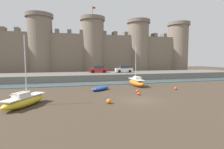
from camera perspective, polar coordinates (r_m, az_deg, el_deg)
ground_plane at (r=19.86m, az=8.80°, el=-8.24°), size 160.00×160.00×0.00m
water_channel at (r=33.20m, az=-1.16°, el=-2.80°), size 80.00×4.50×0.10m
quay_road at (r=40.16m, az=-3.62°, el=-0.52°), size 69.20×10.00×1.42m
castle at (r=51.82m, az=-6.29°, el=8.25°), size 64.38×7.18×19.63m
sailboat_midflat_right at (r=18.89m, az=-26.64°, el=-7.56°), size 3.83×5.30×6.80m
sailboat_foreground_centre at (r=30.00m, az=7.91°, el=-2.43°), size 1.54×5.39×6.76m
rowboat_midflat_centre at (r=25.72m, az=-3.84°, el=-4.46°), size 3.55×3.25×0.60m
mooring_buoy_off_centre at (r=24.17m, az=8.28°, el=-5.37°), size 0.42×0.42×0.42m
mooring_buoy_mid_mud at (r=18.03m, az=-1.07°, el=-8.73°), size 0.50×0.50×0.50m
mooring_buoy_near_channel at (r=22.50m, az=8.71°, el=-6.16°), size 0.40×0.40×0.40m
mooring_buoy_near_shore at (r=27.77m, az=20.07°, el=-4.28°), size 0.42×0.42×0.42m
car_quay_east at (r=40.94m, az=-4.47°, el=1.67°), size 4.21×2.11×1.62m
car_quay_centre_west at (r=41.96m, az=3.94°, el=1.75°), size 4.21×2.11×1.62m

